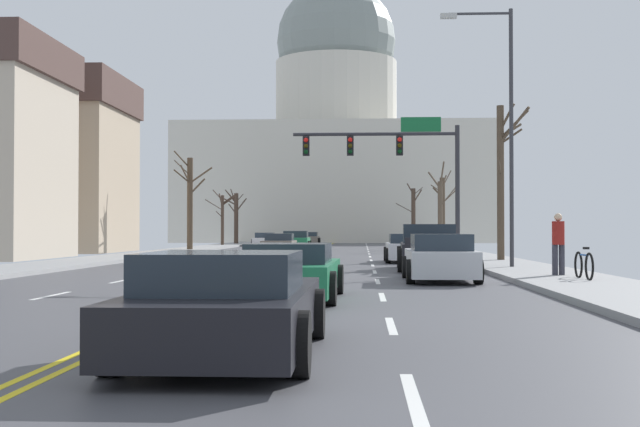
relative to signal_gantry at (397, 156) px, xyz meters
name	(u,v)px	position (x,y,z in m)	size (l,w,h in m)	color
ground	(263,274)	(-4.75, -13.81, -4.88)	(20.00, 180.00, 0.20)	#47474C
signal_gantry	(397,156)	(0.00, 0.00, 0.00)	(7.91, 0.41, 6.61)	#28282D
street_lamp_right	(502,115)	(3.14, -10.88, 0.44)	(2.48, 0.24, 8.85)	#333338
capitol_building	(336,150)	(-4.75, 60.37, 6.13)	(35.23, 23.87, 33.59)	beige
sedan_near_00	(409,249)	(0.33, -3.56, -4.32)	(2.07, 4.32, 1.23)	silver
pickup_truck_near_01	(429,249)	(0.68, -10.41, -4.19)	(2.39, 5.65, 1.59)	black
sedan_near_02	(440,259)	(0.45, -16.82, -4.29)	(1.98, 4.47, 1.28)	silver
sedan_near_03	(291,272)	(-3.10, -22.99, -4.36)	(2.05, 4.68, 1.13)	#1E7247
sedan_near_04	(227,307)	(-3.17, -30.51, -4.36)	(2.02, 4.63, 1.16)	black
sedan_oncoming_00	(279,244)	(-6.48, 8.71, -4.35)	(2.03, 4.41, 1.18)	#6B6056
sedan_oncoming_01	(296,241)	(-6.31, 18.66, -4.29)	(2.13, 4.50, 1.32)	#1E7247
sedan_oncoming_02	(265,240)	(-9.92, 31.00, -4.36)	(2.06, 4.49, 1.16)	silver
sedan_oncoming_03	(309,239)	(-6.70, 39.22, -4.33)	(2.10, 4.41, 1.20)	#6B6056
flank_building_00	(41,164)	(-21.95, 12.02, 0.69)	(10.72, 9.21, 11.04)	tan
bare_tree_00	(442,211)	(4.21, 21.71, -2.14)	(1.94, 1.64, 5.30)	#4C3D2D
bare_tree_01	(236,216)	(-13.36, 37.24, -2.23)	(2.62, 1.61, 5.10)	#423328
bare_tree_02	(413,215)	(3.16, 38.97, -2.07)	(2.47, 1.67, 5.65)	#423328
bare_tree_03	(190,201)	(-12.80, 13.86, -1.61)	(2.53, 1.61, 6.34)	#4C3D2D
bare_tree_04	(440,211)	(3.45, 15.30, -2.26)	(1.77, 2.34, 5.67)	brown
bare_tree_05	(223,216)	(-13.34, 29.79, -2.35)	(2.72, 1.53, 4.65)	#423328
bare_tree_06	(502,175)	(4.21, -4.31, -1.19)	(1.37, 2.27, 6.54)	#4C3D2D
pedestrian_00	(558,241)	(3.78, -16.21, -3.81)	(0.35, 0.34, 1.72)	#33333D
bicycle_parked	(584,265)	(4.03, -17.91, -4.42)	(0.12, 1.77, 0.85)	black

